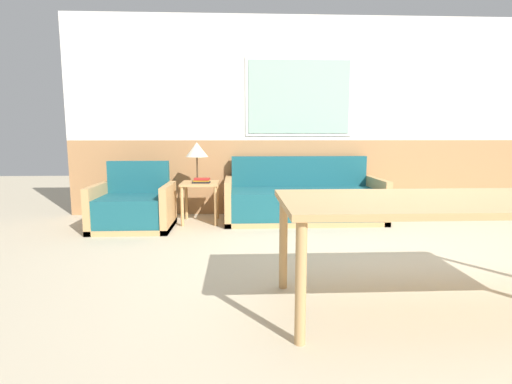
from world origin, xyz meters
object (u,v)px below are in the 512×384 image
at_px(couch, 303,201).
at_px(side_table, 200,190).
at_px(table_lamp, 197,150).
at_px(armchair, 134,208).
at_px(dining_table, 446,208).

height_order(couch, side_table, couch).
xyz_separation_m(couch, table_lamp, (-1.36, 0.02, 0.67)).
xyz_separation_m(couch, armchair, (-2.09, -0.36, -0.01)).
relative_size(armchair, table_lamp, 1.82).
relative_size(table_lamp, dining_table, 0.24).
bearing_deg(couch, table_lamp, 179.21).
xyz_separation_m(armchair, side_table, (0.76, 0.29, 0.17)).
xyz_separation_m(couch, side_table, (-1.32, -0.06, 0.17)).
bearing_deg(side_table, table_lamp, 115.51).
bearing_deg(table_lamp, dining_table, -56.21).
bearing_deg(dining_table, side_table, 124.02).
xyz_separation_m(side_table, dining_table, (1.78, -2.63, 0.24)).
bearing_deg(armchair, couch, -4.82).
xyz_separation_m(side_table, table_lamp, (-0.04, 0.08, 0.50)).
relative_size(couch, dining_table, 0.97).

